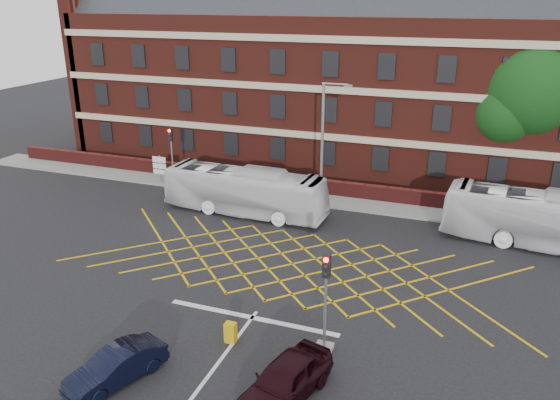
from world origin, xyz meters
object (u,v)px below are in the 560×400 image
(bus_right, at_px, (550,221))
(deciduous_tree, at_px, (530,95))
(car_navy, at_px, (116,366))
(utility_cabinet, at_px, (231,332))
(street_lamp, at_px, (322,172))
(car_maroon, at_px, (285,381))
(traffic_light_near, at_px, (325,312))
(direction_signs, at_px, (160,166))
(bus_left, at_px, (245,191))
(traffic_light_far, at_px, (172,161))

(bus_right, bearing_deg, deciduous_tree, 13.78)
(car_navy, xyz_separation_m, utility_cabinet, (2.91, 3.67, -0.20))
(car_navy, bearing_deg, street_lamp, 103.10)
(car_maroon, bearing_deg, traffic_light_near, 95.46)
(bus_right, distance_m, deciduous_tree, 10.67)
(car_navy, height_order, car_maroon, car_maroon)
(car_maroon, relative_size, direction_signs, 2.00)
(car_navy, relative_size, traffic_light_near, 0.90)
(bus_left, relative_size, deciduous_tree, 0.98)
(street_lamp, height_order, direction_signs, street_lamp)
(car_maroon, bearing_deg, traffic_light_far, 144.58)
(street_lamp, bearing_deg, utility_cabinet, -88.53)
(car_maroon, bearing_deg, direction_signs, 146.71)
(traffic_light_far, height_order, utility_cabinet, traffic_light_far)
(utility_cabinet, bearing_deg, traffic_light_far, 126.83)
(bus_right, xyz_separation_m, traffic_light_near, (-9.20, -13.63, 0.16))
(bus_left, distance_m, car_navy, 17.07)
(car_maroon, relative_size, traffic_light_far, 1.03)
(deciduous_tree, height_order, direction_signs, deciduous_tree)
(street_lamp, bearing_deg, car_navy, -97.83)
(bus_right, xyz_separation_m, deciduous_tree, (-1.40, 9.06, 5.46))
(bus_left, bearing_deg, utility_cabinet, -155.94)
(utility_cabinet, bearing_deg, direction_signs, 129.38)
(car_maroon, bearing_deg, bus_left, 133.27)
(traffic_light_far, height_order, street_lamp, street_lamp)
(deciduous_tree, xyz_separation_m, direction_signs, (-25.08, -7.01, -5.69))
(bus_left, bearing_deg, car_maroon, -148.99)
(deciduous_tree, bearing_deg, traffic_light_far, -164.60)
(bus_left, relative_size, traffic_light_near, 2.54)
(car_navy, distance_m, car_maroon, 6.27)
(car_navy, xyz_separation_m, car_maroon, (6.14, 1.28, 0.11))
(bus_right, distance_m, direction_signs, 26.56)
(car_maroon, distance_m, traffic_light_near, 3.37)
(bus_left, bearing_deg, traffic_light_far, 67.21)
(deciduous_tree, relative_size, street_lamp, 1.30)
(direction_signs, bearing_deg, car_maroon, -48.40)
(bus_left, relative_size, street_lamp, 1.27)
(deciduous_tree, xyz_separation_m, traffic_light_far, (-24.16, -6.65, -5.30))
(direction_signs, xyz_separation_m, utility_cabinet, (13.51, -16.46, -0.94))
(bus_left, relative_size, direction_signs, 4.93)
(bus_left, bearing_deg, deciduous_tree, -55.67)
(bus_right, height_order, traffic_light_far, traffic_light_far)
(deciduous_tree, bearing_deg, traffic_light_near, -108.98)
(direction_signs, bearing_deg, bus_left, -21.05)
(car_navy, bearing_deg, bus_left, 118.44)
(bus_right, height_order, car_navy, bus_right)
(car_maroon, bearing_deg, car_navy, -153.16)
(car_maroon, relative_size, street_lamp, 0.52)
(bus_left, xyz_separation_m, direction_signs, (-8.37, 3.22, -0.13))
(deciduous_tree, bearing_deg, street_lamp, -143.85)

